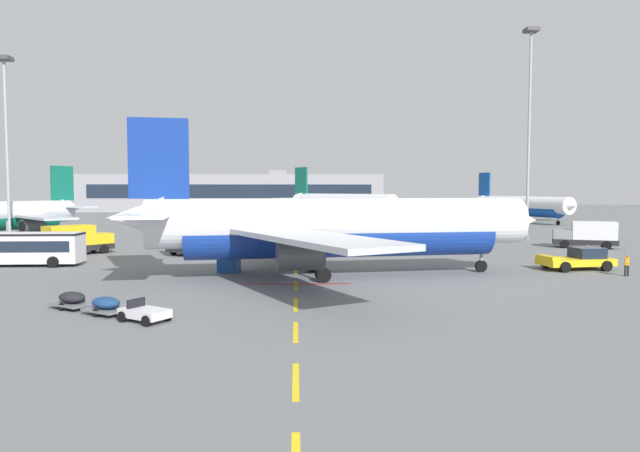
{
  "coord_description": "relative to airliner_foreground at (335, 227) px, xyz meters",
  "views": [
    {
      "loc": [
        18.01,
        -18.37,
        6.82
      ],
      "look_at": [
        20.34,
        34.77,
        3.43
      ],
      "focal_mm": 31.4,
      "sensor_mm": 36.0,
      "label": 1
    }
  ],
  "objects": [
    {
      "name": "ground",
      "position": [
        18.89,
        14.23,
        -3.95
      ],
      "size": [
        400.0,
        400.0,
        0.0
      ],
      "primitive_type": "plane",
      "color": "slate"
    },
    {
      "name": "apron_paint_markings",
      "position": [
        -3.11,
        12.21,
        -3.95
      ],
      "size": [
        8.0,
        96.71,
        0.01
      ],
      "color": "yellow",
      "rests_on": "ground"
    },
    {
      "name": "airliner_foreground",
      "position": [
        0.0,
        0.0,
        0.0
      ],
      "size": [
        34.81,
        34.35,
        12.2
      ],
      "color": "white",
      "rests_on": "ground"
    },
    {
      "name": "pushback_tug",
      "position": [
        21.24,
        2.74,
        -3.05
      ],
      "size": [
        6.31,
        3.78,
        2.08
      ],
      "color": "yellow",
      "rests_on": "ground"
    },
    {
      "name": "airliner_far_center",
      "position": [
        44.83,
        73.63,
        -0.4
      ],
      "size": [
        29.57,
        30.56,
        10.96
      ],
      "color": "white",
      "rests_on": "ground"
    },
    {
      "name": "airliner_far_right",
      "position": [
        6.0,
        72.55,
        -0.04
      ],
      "size": [
        29.04,
        31.26,
        12.06
      ],
      "color": "silver",
      "rests_on": "ground"
    },
    {
      "name": "apron_shuttle_bus",
      "position": [
        -28.62,
        7.24,
        -2.2
      ],
      "size": [
        12.03,
        3.07,
        3.0
      ],
      "color": "silver",
      "rests_on": "ground"
    },
    {
      "name": "catering_truck",
      "position": [
        -13.97,
        16.5,
        -2.3
      ],
      "size": [
        5.63,
        7.25,
        3.14
      ],
      "color": "black",
      "rests_on": "ground"
    },
    {
      "name": "fuel_service_truck",
      "position": [
        31.39,
        20.4,
        -2.3
      ],
      "size": [
        7.39,
        4.82,
        3.14
      ],
      "color": "black",
      "rests_on": "ground"
    },
    {
      "name": "ground_power_truck",
      "position": [
        -26.36,
        15.97,
        -2.3
      ],
      "size": [
        6.49,
        6.79,
        3.14
      ],
      "color": "black",
      "rests_on": "ground"
    },
    {
      "name": "baggage_train",
      "position": [
        -13.5,
        -13.34,
        -3.42
      ],
      "size": [
        7.93,
        6.04,
        1.14
      ],
      "color": "silver",
      "rests_on": "ground"
    },
    {
      "name": "ground_crew_worker",
      "position": [
        23.21,
        -1.13,
        -2.94
      ],
      "size": [
        0.55,
        0.54,
        1.76
      ],
      "color": "#232328",
      "rests_on": "ground"
    },
    {
      "name": "uld_cargo_container",
      "position": [
        -8.68,
        2.53,
        -3.15
      ],
      "size": [
        1.87,
        1.84,
        1.6
      ],
      "color": "#194C9E",
      "rests_on": "ground"
    },
    {
      "name": "apron_light_mast_near",
      "position": [
        -39.69,
        28.85,
        10.84
      ],
      "size": [
        1.8,
        1.8,
        23.63
      ],
      "color": "slate",
      "rests_on": "ground"
    },
    {
      "name": "apron_light_mast_far",
      "position": [
        29.24,
        32.54,
        13.75
      ],
      "size": [
        1.8,
        1.8,
        28.98
      ],
      "color": "slate",
      "rests_on": "ground"
    },
    {
      "name": "terminal_satellite",
      "position": [
        -23.58,
        145.51,
        2.02
      ],
      "size": [
        97.15,
        24.38,
        13.52
      ],
      "color": "gray",
      "rests_on": "ground"
    }
  ]
}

